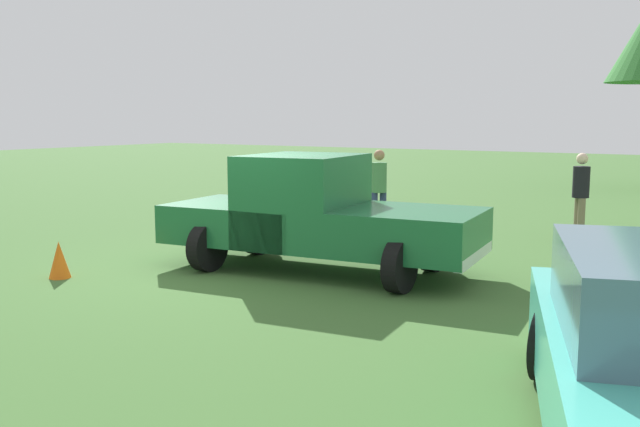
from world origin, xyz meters
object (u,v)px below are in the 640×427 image
object	(u,v)px
person_bystander	(379,186)
traffic_cone	(59,260)
pickup_truck	(313,212)
person_visitor	(581,191)

from	to	relation	value
person_bystander	traffic_cone	world-z (taller)	person_bystander
pickup_truck	person_bystander	xyz separation A→B (m)	(-3.90, -0.85, 0.04)
traffic_cone	pickup_truck	bearing A→B (deg)	129.91
person_bystander	person_visitor	size ratio (longest dim) A/B	1.01
traffic_cone	person_bystander	bearing A→B (deg)	162.06
person_visitor	traffic_cone	world-z (taller)	person_visitor
person_bystander	traffic_cone	xyz separation A→B (m)	(6.32, -2.05, -0.69)
pickup_truck	person_visitor	size ratio (longest dim) A/B	3.01
pickup_truck	person_visitor	bearing A→B (deg)	54.82
pickup_truck	traffic_cone	bearing A→B (deg)	-146.17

